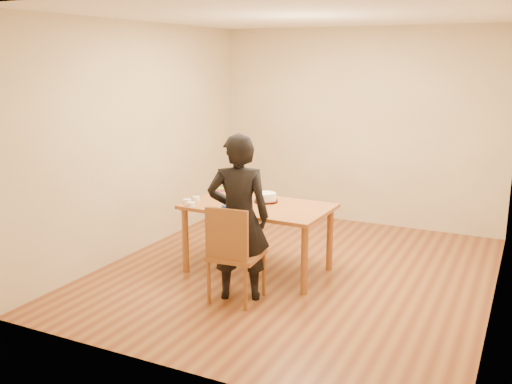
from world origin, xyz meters
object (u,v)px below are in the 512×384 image
at_px(dining_chair, 237,255).
at_px(cake, 266,197).
at_px(person, 239,218).
at_px(cake_plate, 266,201).
at_px(dining_table, 258,206).

relative_size(dining_chair, cake, 2.08).
bearing_deg(dining_chair, person, 85.23).
bearing_deg(dining_chair, cake_plate, 92.94).
height_order(cake_plate, cake, cake).
xyz_separation_m(dining_table, cake_plate, (0.02, 0.15, 0.03)).
bearing_deg(cake, person, -81.90).
distance_m(dining_chair, cake_plate, 0.98).
bearing_deg(person, cake, -106.47).
relative_size(cake, person, 0.14).
height_order(dining_table, cake_plate, cake_plate).
xyz_separation_m(dining_table, dining_chair, (0.15, -0.78, -0.28)).
bearing_deg(person, dining_chair, 65.43).
xyz_separation_m(dining_chair, cake, (-0.13, 0.93, 0.35)).
distance_m(dining_table, person, 0.75).
xyz_separation_m(dining_table, cake, (0.02, 0.15, 0.07)).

